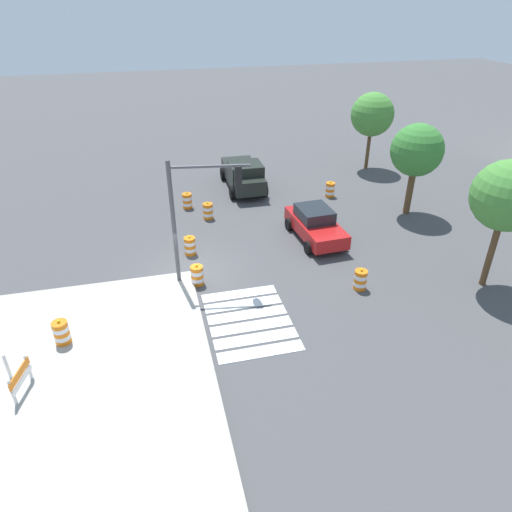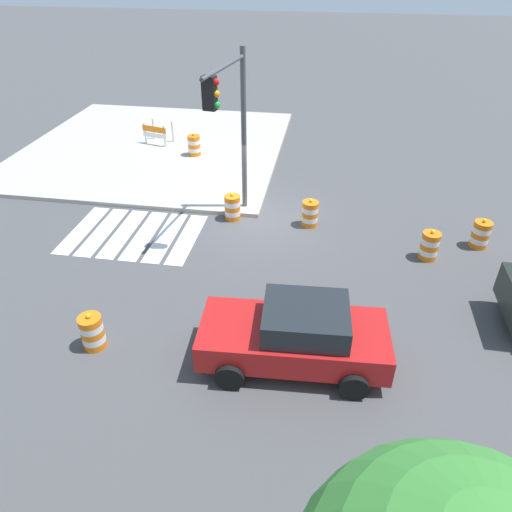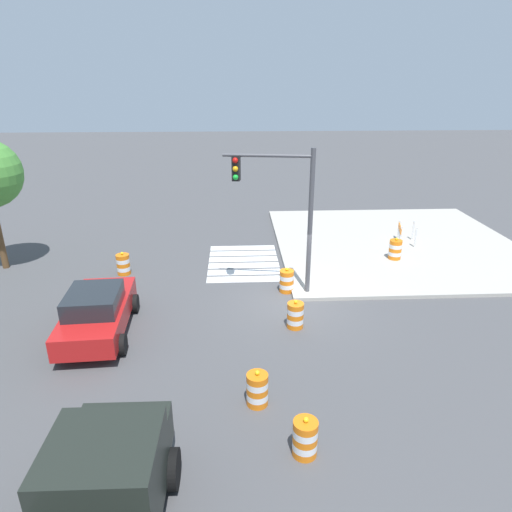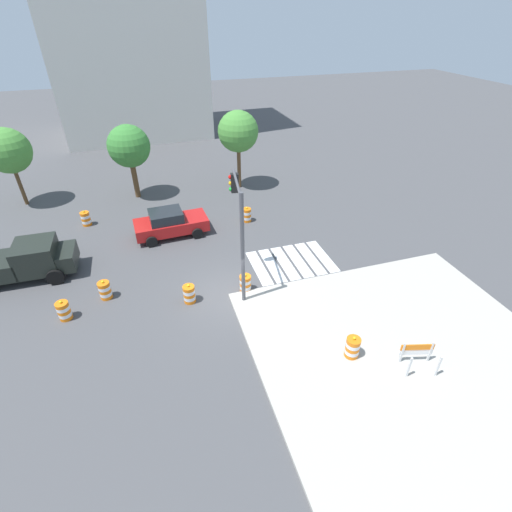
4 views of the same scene
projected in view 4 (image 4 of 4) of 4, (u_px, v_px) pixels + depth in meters
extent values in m
plane|color=#474749|center=(229.00, 296.00, 18.18)|extent=(120.00, 120.00, 0.00)
cube|color=#ADA89E|center=(412.00, 359.00, 14.87)|extent=(12.00, 12.00, 0.15)
cube|color=silver|center=(259.00, 268.00, 20.12)|extent=(0.60, 3.20, 0.02)
cube|color=silver|center=(272.00, 265.00, 20.30)|extent=(0.60, 3.20, 0.02)
cube|color=silver|center=(285.00, 263.00, 20.49)|extent=(0.60, 3.20, 0.02)
cube|color=silver|center=(298.00, 261.00, 20.67)|extent=(0.60, 3.20, 0.02)
cube|color=silver|center=(310.00, 258.00, 20.86)|extent=(0.60, 3.20, 0.02)
cube|color=silver|center=(323.00, 256.00, 21.04)|extent=(0.60, 3.20, 0.02)
cube|color=red|center=(171.00, 225.00, 22.63)|extent=(4.40, 2.08, 0.70)
cube|color=#1E2328|center=(166.00, 216.00, 22.20)|extent=(1.99, 1.71, 0.60)
cylinder|color=black|center=(191.00, 219.00, 23.96)|extent=(0.67, 0.28, 0.66)
cylinder|color=black|center=(197.00, 233.00, 22.49)|extent=(0.67, 0.28, 0.66)
cylinder|color=black|center=(148.00, 227.00, 23.17)|extent=(0.67, 0.28, 0.66)
cylinder|color=black|center=(152.00, 242.00, 21.70)|extent=(0.67, 0.28, 0.66)
cube|color=black|center=(37.00, 256.00, 18.98)|extent=(1.92, 2.02, 1.50)
cube|color=black|center=(62.00, 257.00, 19.41)|extent=(1.42, 1.92, 0.90)
cylinder|color=black|center=(61.00, 255.00, 20.40)|extent=(0.84, 0.31, 0.84)
cylinder|color=black|center=(56.00, 277.00, 18.78)|extent=(0.84, 0.31, 0.84)
cylinder|color=orange|center=(66.00, 317.00, 16.87)|extent=(0.56, 0.56, 0.18)
cylinder|color=white|center=(65.00, 314.00, 16.77)|extent=(0.56, 0.56, 0.18)
cylinder|color=orange|center=(64.00, 311.00, 16.67)|extent=(0.56, 0.56, 0.18)
cylinder|color=white|center=(63.00, 308.00, 16.57)|extent=(0.56, 0.56, 0.18)
cylinder|color=orange|center=(61.00, 305.00, 16.47)|extent=(0.56, 0.56, 0.18)
sphere|color=yellow|center=(60.00, 302.00, 16.38)|extent=(0.12, 0.12, 0.12)
cylinder|color=orange|center=(107.00, 296.00, 18.06)|extent=(0.56, 0.56, 0.18)
cylinder|color=white|center=(106.00, 293.00, 17.96)|extent=(0.56, 0.56, 0.18)
cylinder|color=orange|center=(105.00, 290.00, 17.86)|extent=(0.56, 0.56, 0.18)
cylinder|color=white|center=(104.00, 287.00, 17.76)|extent=(0.56, 0.56, 0.18)
cylinder|color=orange|center=(103.00, 284.00, 17.66)|extent=(0.56, 0.56, 0.18)
sphere|color=yellow|center=(103.00, 282.00, 17.57)|extent=(0.12, 0.12, 0.12)
cylinder|color=orange|center=(87.00, 224.00, 23.96)|extent=(0.56, 0.56, 0.18)
cylinder|color=white|center=(87.00, 221.00, 23.86)|extent=(0.56, 0.56, 0.18)
cylinder|color=orange|center=(86.00, 219.00, 23.76)|extent=(0.56, 0.56, 0.18)
cylinder|color=white|center=(85.00, 216.00, 23.66)|extent=(0.56, 0.56, 0.18)
cylinder|color=orange|center=(84.00, 214.00, 23.56)|extent=(0.56, 0.56, 0.18)
sphere|color=yellow|center=(84.00, 212.00, 23.48)|extent=(0.12, 0.12, 0.12)
cylinder|color=orange|center=(245.00, 289.00, 18.49)|extent=(0.56, 0.56, 0.18)
cylinder|color=white|center=(245.00, 286.00, 18.39)|extent=(0.56, 0.56, 0.18)
cylinder|color=orange|center=(245.00, 283.00, 18.29)|extent=(0.56, 0.56, 0.18)
cylinder|color=white|center=(245.00, 281.00, 18.19)|extent=(0.56, 0.56, 0.18)
cylinder|color=orange|center=(245.00, 278.00, 18.09)|extent=(0.56, 0.56, 0.18)
sphere|color=yellow|center=(245.00, 275.00, 18.00)|extent=(0.12, 0.12, 0.12)
cylinder|color=orange|center=(190.00, 300.00, 17.83)|extent=(0.56, 0.56, 0.18)
cylinder|color=white|center=(190.00, 297.00, 17.73)|extent=(0.56, 0.56, 0.18)
cylinder|color=orange|center=(189.00, 294.00, 17.63)|extent=(0.56, 0.56, 0.18)
cylinder|color=white|center=(189.00, 291.00, 17.53)|extent=(0.56, 0.56, 0.18)
cylinder|color=orange|center=(188.00, 288.00, 17.42)|extent=(0.56, 0.56, 0.18)
sphere|color=yellow|center=(188.00, 286.00, 17.34)|extent=(0.12, 0.12, 0.12)
cylinder|color=orange|center=(247.00, 220.00, 24.39)|extent=(0.56, 0.56, 0.18)
cylinder|color=white|center=(247.00, 217.00, 24.28)|extent=(0.56, 0.56, 0.18)
cylinder|color=orange|center=(247.00, 215.00, 24.18)|extent=(0.56, 0.56, 0.18)
cylinder|color=white|center=(247.00, 212.00, 24.08)|extent=(0.56, 0.56, 0.18)
cylinder|color=orange|center=(247.00, 210.00, 23.98)|extent=(0.56, 0.56, 0.18)
sphere|color=yellow|center=(247.00, 208.00, 23.90)|extent=(0.12, 0.12, 0.12)
cylinder|color=orange|center=(351.00, 354.00, 14.91)|extent=(0.56, 0.56, 0.18)
cylinder|color=white|center=(352.00, 350.00, 14.81)|extent=(0.56, 0.56, 0.18)
cylinder|color=orange|center=(352.00, 347.00, 14.71)|extent=(0.56, 0.56, 0.18)
cylinder|color=white|center=(353.00, 344.00, 14.61)|extent=(0.56, 0.56, 0.18)
cylinder|color=orange|center=(354.00, 341.00, 14.51)|extent=(0.56, 0.56, 0.18)
sphere|color=yellow|center=(354.00, 338.00, 14.42)|extent=(0.12, 0.12, 0.12)
cube|color=silver|center=(402.00, 352.00, 14.42)|extent=(0.09, 0.09, 1.00)
cube|color=silver|center=(409.00, 367.00, 13.84)|extent=(0.09, 0.09, 1.00)
cube|color=silver|center=(430.00, 352.00, 14.46)|extent=(0.09, 0.09, 1.00)
cube|color=silver|center=(438.00, 366.00, 13.88)|extent=(0.09, 0.09, 1.00)
cube|color=orange|center=(418.00, 347.00, 14.32)|extent=(1.27, 0.38, 0.28)
cube|color=white|center=(416.00, 353.00, 14.49)|extent=(1.27, 0.38, 0.20)
cylinder|color=#4C4C51|center=(243.00, 251.00, 16.23)|extent=(0.18, 0.18, 5.50)
cylinder|color=#4C4C51|center=(237.00, 183.00, 16.16)|extent=(0.60, 3.18, 0.12)
cube|color=black|center=(235.00, 183.00, 17.33)|extent=(0.40, 0.33, 0.90)
sphere|color=red|center=(230.00, 177.00, 17.14)|extent=(0.20, 0.20, 0.20)
sphere|color=#F2A514|center=(231.00, 183.00, 17.31)|extent=(0.20, 0.20, 0.20)
sphere|color=green|center=(231.00, 189.00, 17.47)|extent=(0.20, 0.20, 0.20)
cylinder|color=brown|center=(135.00, 179.00, 26.78)|extent=(0.37, 0.37, 2.73)
sphere|color=#387F33|center=(129.00, 146.00, 25.45)|extent=(2.86, 2.86, 2.86)
cylinder|color=brown|center=(239.00, 167.00, 28.09)|extent=(0.28, 0.28, 3.21)
sphere|color=#478C38|center=(238.00, 131.00, 26.62)|extent=(2.89, 2.89, 2.89)
cylinder|color=brown|center=(20.00, 185.00, 25.73)|extent=(0.25, 0.25, 2.80)
sphere|color=#478C38|center=(7.00, 151.00, 24.37)|extent=(2.93, 2.93, 2.93)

